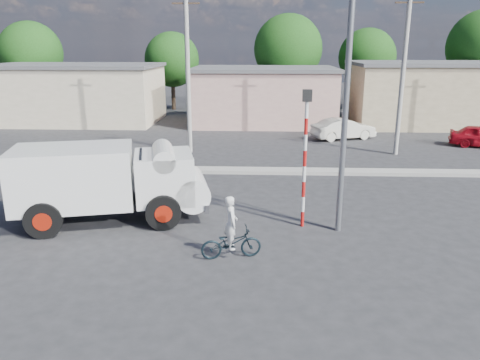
{
  "coord_description": "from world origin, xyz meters",
  "views": [
    {
      "loc": [
        1.84,
        -12.66,
        5.66
      ],
      "look_at": [
        1.15,
        2.27,
        1.3
      ],
      "focal_mm": 35.0,
      "sensor_mm": 36.0,
      "label": 1
    }
  ],
  "objects_px": {
    "bicycle": "(231,243)",
    "streetlight": "(342,69)",
    "car_cream": "(343,129)",
    "traffic_pole": "(305,148)",
    "truck": "(112,180)",
    "cyclist": "(231,233)"
  },
  "relations": [
    {
      "from": "streetlight",
      "to": "car_cream",
      "type": "bearing_deg",
      "value": 79.48
    },
    {
      "from": "bicycle",
      "to": "streetlight",
      "type": "distance_m",
      "value": 5.87
    },
    {
      "from": "cyclist",
      "to": "streetlight",
      "type": "height_order",
      "value": "streetlight"
    },
    {
      "from": "truck",
      "to": "streetlight",
      "type": "xyz_separation_m",
      "value": [
        7.13,
        -0.53,
        3.56
      ]
    },
    {
      "from": "streetlight",
      "to": "traffic_pole",
      "type": "bearing_deg",
      "value": 162.27
    },
    {
      "from": "car_cream",
      "to": "streetlight",
      "type": "distance_m",
      "value": 15.69
    },
    {
      "from": "truck",
      "to": "streetlight",
      "type": "distance_m",
      "value": 7.99
    },
    {
      "from": "cyclist",
      "to": "bicycle",
      "type": "bearing_deg",
      "value": -0.0
    },
    {
      "from": "traffic_pole",
      "to": "streetlight",
      "type": "distance_m",
      "value": 2.56
    },
    {
      "from": "truck",
      "to": "car_cream",
      "type": "relative_size",
      "value": 1.66
    },
    {
      "from": "bicycle",
      "to": "car_cream",
      "type": "height_order",
      "value": "car_cream"
    },
    {
      "from": "bicycle",
      "to": "traffic_pole",
      "type": "bearing_deg",
      "value": -54.78
    },
    {
      "from": "car_cream",
      "to": "traffic_pole",
      "type": "bearing_deg",
      "value": 145.08
    },
    {
      "from": "bicycle",
      "to": "traffic_pole",
      "type": "height_order",
      "value": "traffic_pole"
    },
    {
      "from": "cyclist",
      "to": "car_cream",
      "type": "bearing_deg",
      "value": -32.24
    },
    {
      "from": "truck",
      "to": "car_cream",
      "type": "height_order",
      "value": "truck"
    },
    {
      "from": "cyclist",
      "to": "traffic_pole",
      "type": "xyz_separation_m",
      "value": [
        2.14,
        2.42,
        1.86
      ]
    },
    {
      "from": "bicycle",
      "to": "streetlight",
      "type": "bearing_deg",
      "value": -68.73
    },
    {
      "from": "cyclist",
      "to": "traffic_pole",
      "type": "height_order",
      "value": "traffic_pole"
    },
    {
      "from": "cyclist",
      "to": "traffic_pole",
      "type": "bearing_deg",
      "value": -54.78
    },
    {
      "from": "traffic_pole",
      "to": "car_cream",
      "type": "bearing_deg",
      "value": 75.75
    },
    {
      "from": "truck",
      "to": "bicycle",
      "type": "xyz_separation_m",
      "value": [
        4.05,
        -2.65,
        -0.96
      ]
    }
  ]
}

